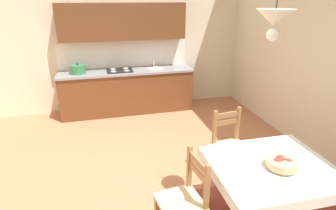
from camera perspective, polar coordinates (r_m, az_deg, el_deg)
ground_plane at (r=3.71m, az=-3.84°, el=-17.86°), size 5.83×6.61×0.10m
wall_back at (r=5.91m, az=-10.26°, el=19.09°), size 5.83×0.12×4.15m
kitchen_cabinetry at (r=5.77m, az=-8.74°, el=6.82°), size 2.72×0.63×2.20m
dining_table at (r=3.04m, az=20.47°, el=-13.59°), size 1.22×1.06×0.75m
dining_chair_tv_side at (r=2.85m, az=3.37°, el=-19.23°), size 0.47×0.47×0.93m
dining_chair_kitchen_side at (r=3.80m, az=12.89°, el=-8.37°), size 0.46×0.46×0.93m
fruit_bowl at (r=2.91m, az=22.63°, el=-11.08°), size 0.30×0.30×0.12m
pendant_lamp at (r=2.56m, az=21.37°, el=16.33°), size 0.32×0.32×0.80m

